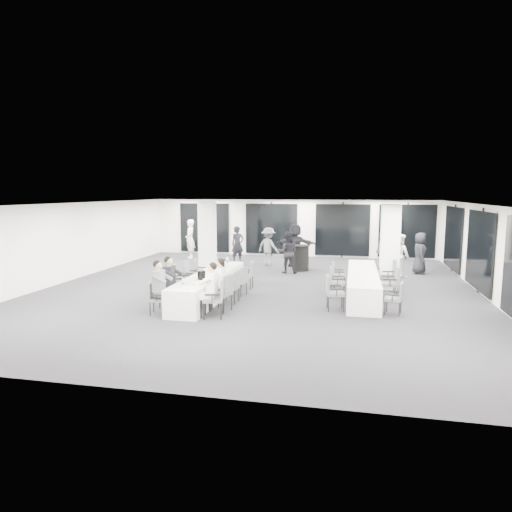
# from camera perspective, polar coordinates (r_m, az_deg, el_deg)

# --- Properties ---
(room) EXTENTS (14.04, 16.04, 2.84)m
(room) POSITION_cam_1_polar(r_m,az_deg,el_deg) (15.84, 4.30, 1.46)
(room) COLOR #26262C
(room) RESTS_ON ground
(column_left) EXTENTS (0.60, 0.60, 2.80)m
(column_left) POSITION_cam_1_polar(r_m,az_deg,el_deg) (18.69, -6.10, 2.49)
(column_left) COLOR white
(column_left) RESTS_ON floor
(column_right) EXTENTS (0.60, 0.60, 2.80)m
(column_right) POSITION_cam_1_polar(r_m,az_deg,el_deg) (15.63, 16.37, 1.11)
(column_right) COLOR white
(column_right) RESTS_ON floor
(banquet_table_main) EXTENTS (0.90, 5.00, 0.75)m
(banquet_table_main) POSITION_cam_1_polar(r_m,az_deg,el_deg) (13.86, -5.83, -3.76)
(banquet_table_main) COLOR white
(banquet_table_main) RESTS_ON floor
(banquet_table_side) EXTENTS (0.90, 5.00, 0.75)m
(banquet_table_side) POSITION_cam_1_polar(r_m,az_deg,el_deg) (14.49, 13.17, -3.41)
(banquet_table_side) COLOR white
(banquet_table_side) RESTS_ON floor
(cocktail_table) EXTENTS (0.75, 0.75, 1.04)m
(cocktail_table) POSITION_cam_1_polar(r_m,az_deg,el_deg) (18.66, 5.61, -0.22)
(cocktail_table) COLOR black
(cocktail_table) RESTS_ON floor
(chair_main_left_near) EXTENTS (0.50, 0.53, 0.86)m
(chair_main_left_near) POSITION_cam_1_polar(r_m,az_deg,el_deg) (12.27, -12.45, -4.92)
(chair_main_left_near) COLOR #585B61
(chair_main_left_near) RESTS_ON floor
(chair_main_left_second) EXTENTS (0.55, 0.58, 0.92)m
(chair_main_left_second) POSITION_cam_1_polar(r_m,az_deg,el_deg) (12.94, -11.09, -4.06)
(chair_main_left_second) COLOR #585B61
(chair_main_left_second) RESTS_ON floor
(chair_main_left_mid) EXTENTS (0.63, 0.66, 1.04)m
(chair_main_left_mid) POSITION_cam_1_polar(r_m,az_deg,el_deg) (13.80, -9.57, -2.96)
(chair_main_left_mid) COLOR #585B61
(chair_main_left_mid) RESTS_ON floor
(chair_main_left_fourth) EXTENTS (0.53, 0.58, 1.00)m
(chair_main_left_fourth) POSITION_cam_1_polar(r_m,az_deg,el_deg) (14.71, -8.16, -2.32)
(chair_main_left_fourth) COLOR #585B61
(chair_main_left_fourth) RESTS_ON floor
(chair_main_left_far) EXTENTS (0.58, 0.61, 0.96)m
(chair_main_left_far) POSITION_cam_1_polar(r_m,az_deg,el_deg) (15.46, -7.11, -1.89)
(chair_main_left_far) COLOR #585B61
(chair_main_left_far) RESTS_ON floor
(chair_main_right_near) EXTENTS (0.62, 0.65, 1.01)m
(chair_main_right_near) POSITION_cam_1_polar(r_m,az_deg,el_deg) (11.68, -4.97, -4.96)
(chair_main_right_near) COLOR #585B61
(chair_main_right_near) RESTS_ON floor
(chair_main_right_second) EXTENTS (0.61, 0.64, 1.00)m
(chair_main_right_second) POSITION_cam_1_polar(r_m,az_deg,el_deg) (12.30, -4.08, -4.32)
(chair_main_right_second) COLOR #585B61
(chair_main_right_second) RESTS_ON floor
(chair_main_right_mid) EXTENTS (0.51, 0.56, 0.94)m
(chair_main_right_mid) POSITION_cam_1_polar(r_m,az_deg,el_deg) (13.22, -2.93, -3.59)
(chair_main_right_mid) COLOR #585B61
(chair_main_right_mid) RESTS_ON floor
(chair_main_right_fourth) EXTENTS (0.54, 0.57, 0.89)m
(chair_main_right_fourth) POSITION_cam_1_polar(r_m,az_deg,el_deg) (14.13, -1.96, -2.93)
(chair_main_right_fourth) COLOR #585B61
(chair_main_right_fourth) RESTS_ON floor
(chair_main_right_far) EXTENTS (0.46, 0.52, 0.90)m
(chair_main_right_far) POSITION_cam_1_polar(r_m,az_deg,el_deg) (15.15, -0.98, -2.17)
(chair_main_right_far) COLOR #585B61
(chair_main_right_far) RESTS_ON floor
(chair_side_left_near) EXTENTS (0.54, 0.59, 0.95)m
(chair_side_left_near) POSITION_cam_1_polar(r_m,az_deg,el_deg) (12.59, 9.55, -4.24)
(chair_side_left_near) COLOR #585B61
(chair_side_left_near) RESTS_ON floor
(chair_side_left_mid) EXTENTS (0.47, 0.53, 0.92)m
(chair_side_left_mid) POSITION_cam_1_polar(r_m,az_deg,el_deg) (14.12, 9.84, -2.99)
(chair_side_left_mid) COLOR #585B61
(chair_side_left_mid) RESTS_ON floor
(chair_side_left_far) EXTENTS (0.47, 0.51, 0.86)m
(chair_side_left_far) POSITION_cam_1_polar(r_m,az_deg,el_deg) (15.57, 10.07, -2.10)
(chair_side_left_far) COLOR #585B61
(chair_side_left_far) RESTS_ON floor
(chair_side_right_near) EXTENTS (0.51, 0.54, 0.86)m
(chair_side_right_near) POSITION_cam_1_polar(r_m,az_deg,el_deg) (12.52, 17.14, -4.82)
(chair_side_right_near) COLOR #585B61
(chair_side_right_near) RESTS_ON floor
(chair_side_right_mid) EXTENTS (0.54, 0.60, 1.03)m
(chair_side_right_mid) POSITION_cam_1_polar(r_m,az_deg,el_deg) (14.07, 16.65, -2.99)
(chair_side_right_mid) COLOR #585B61
(chair_side_right_mid) RESTS_ON floor
(chair_side_right_far) EXTENTS (0.61, 0.64, 1.03)m
(chair_side_right_far) POSITION_cam_1_polar(r_m,az_deg,el_deg) (15.44, 16.24, -2.02)
(chair_side_right_far) COLOR #585B61
(chair_side_right_far) RESTS_ON floor
(seated_guest_a) EXTENTS (0.50, 0.38, 1.44)m
(seated_guest_a) POSITION_cam_1_polar(r_m,az_deg,el_deg) (12.15, -11.80, -3.46)
(seated_guest_a) COLOR #5C5E64
(seated_guest_a) RESTS_ON floor
(seated_guest_b) EXTENTS (0.50, 0.38, 1.44)m
(seated_guest_b) POSITION_cam_1_polar(r_m,az_deg,el_deg) (12.80, -10.49, -2.84)
(seated_guest_b) COLOR black
(seated_guest_b) RESTS_ON floor
(seated_guest_c) EXTENTS (0.50, 0.38, 1.44)m
(seated_guest_c) POSITION_cam_1_polar(r_m,az_deg,el_deg) (11.66, -5.81, -3.81)
(seated_guest_c) COLOR white
(seated_guest_c) RESTS_ON floor
(seated_guest_d) EXTENTS (0.50, 0.38, 1.44)m
(seated_guest_d) POSITION_cam_1_polar(r_m,az_deg,el_deg) (12.32, -4.81, -3.15)
(seated_guest_d) COLOR white
(seated_guest_d) RESTS_ON floor
(standing_guest_a) EXTENTS (0.88, 0.86, 1.88)m
(standing_guest_a) POSITION_cam_1_polar(r_m,az_deg,el_deg) (20.56, -2.31, 1.74)
(standing_guest_a) COLOR black
(standing_guest_a) RESTS_ON floor
(standing_guest_b) EXTENTS (0.96, 0.65, 1.87)m
(standing_guest_b) POSITION_cam_1_polar(r_m,az_deg,el_deg) (17.97, 3.98, 0.80)
(standing_guest_b) COLOR black
(standing_guest_b) RESTS_ON floor
(standing_guest_c) EXTENTS (1.35, 1.08, 1.86)m
(standing_guest_c) POSITION_cam_1_polar(r_m,az_deg,el_deg) (19.91, 1.56, 1.51)
(standing_guest_c) COLOR #5C5E64
(standing_guest_c) RESTS_ON floor
(standing_guest_d) EXTENTS (1.08, 1.19, 1.77)m
(standing_guest_d) POSITION_cam_1_polar(r_m,az_deg,el_deg) (19.43, 15.59, 0.92)
(standing_guest_d) COLOR #5C5E64
(standing_guest_d) RESTS_ON floor
(standing_guest_e) EXTENTS (0.57, 0.91, 1.84)m
(standing_guest_e) POSITION_cam_1_polar(r_m,az_deg,el_deg) (18.91, 19.81, 0.65)
(standing_guest_e) COLOR black
(standing_guest_e) RESTS_ON floor
(standing_guest_f) EXTENTS (1.98, 0.88, 2.10)m
(standing_guest_f) POSITION_cam_1_polar(r_m,az_deg,el_deg) (19.55, 4.92, 1.72)
(standing_guest_f) COLOR black
(standing_guest_f) RESTS_ON floor
(standing_guest_g) EXTENTS (0.95, 0.99, 2.12)m
(standing_guest_g) POSITION_cam_1_polar(r_m,az_deg,el_deg) (22.17, -8.24, 2.44)
(standing_guest_g) COLOR white
(standing_guest_g) RESTS_ON floor
(standing_guest_h) EXTENTS (0.95, 1.05, 1.86)m
(standing_guest_h) POSITION_cam_1_polar(r_m,az_deg,el_deg) (18.06, 17.53, 0.45)
(standing_guest_h) COLOR white
(standing_guest_h) RESTS_ON floor
(ice_bucket_near) EXTENTS (0.23, 0.23, 0.26)m
(ice_bucket_near) POSITION_cam_1_polar(r_m,az_deg,el_deg) (12.90, -6.83, -2.38)
(ice_bucket_near) COLOR black
(ice_bucket_near) RESTS_ON banquet_table_main
(ice_bucket_far) EXTENTS (0.22, 0.22, 0.25)m
(ice_bucket_far) POSITION_cam_1_polar(r_m,az_deg,el_deg) (15.07, -4.31, -0.86)
(ice_bucket_far) COLOR black
(ice_bucket_far) RESTS_ON banquet_table_main
(water_bottle_a) EXTENTS (0.07, 0.07, 0.22)m
(water_bottle_a) POSITION_cam_1_polar(r_m,az_deg,el_deg) (12.01, -9.09, -3.30)
(water_bottle_a) COLOR silver
(water_bottle_a) RESTS_ON banquet_table_main
(water_bottle_b) EXTENTS (0.07, 0.07, 0.23)m
(water_bottle_b) POSITION_cam_1_polar(r_m,az_deg,el_deg) (13.89, -5.35, -1.67)
(water_bottle_b) COLOR silver
(water_bottle_b) RESTS_ON banquet_table_main
(water_bottle_c) EXTENTS (0.08, 0.08, 0.24)m
(water_bottle_c) POSITION_cam_1_polar(r_m,az_deg,el_deg) (15.54, -3.61, -0.58)
(water_bottle_c) COLOR silver
(water_bottle_c) RESTS_ON banquet_table_main
(plate_a) EXTENTS (0.19, 0.19, 0.03)m
(plate_a) POSITION_cam_1_polar(r_m,az_deg,el_deg) (12.49, -8.44, -3.30)
(plate_a) COLOR white
(plate_a) RESTS_ON banquet_table_main
(plate_b) EXTENTS (0.19, 0.19, 0.03)m
(plate_b) POSITION_cam_1_polar(r_m,az_deg,el_deg) (12.23, -7.83, -3.53)
(plate_b) COLOR white
(plate_b) RESTS_ON banquet_table_main
(plate_c) EXTENTS (0.18, 0.18, 0.03)m
(plate_c) POSITION_cam_1_polar(r_m,az_deg,el_deg) (13.43, -6.04, -2.46)
(plate_c) COLOR white
(plate_c) RESTS_ON banquet_table_main
(wine_glass) EXTENTS (0.08, 0.08, 0.21)m
(wine_glass) POSITION_cam_1_polar(r_m,az_deg,el_deg) (11.56, -8.46, -3.49)
(wine_glass) COLOR silver
(wine_glass) RESTS_ON banquet_table_main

